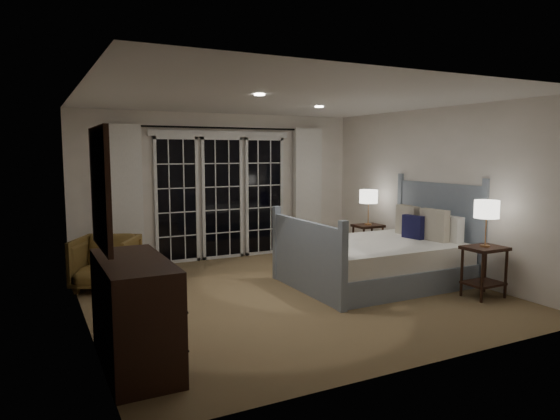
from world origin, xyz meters
name	(u,v)px	position (x,y,z in m)	size (l,w,h in m)	color
floor	(289,293)	(0.00, 0.00, 0.00)	(5.00, 5.00, 0.00)	olive
ceiling	(290,100)	(0.00, 0.00, 2.50)	(5.00, 5.00, 0.00)	silver
wall_left	(81,208)	(-2.50, 0.00, 1.25)	(0.02, 5.00, 2.50)	white
wall_right	(435,192)	(2.50, 0.00, 1.25)	(0.02, 5.00, 2.50)	white
wall_back	(221,187)	(0.00, 2.50, 1.25)	(5.00, 0.02, 2.50)	white
wall_front	(429,223)	(0.00, -2.50, 1.25)	(5.00, 0.02, 2.50)	white
french_doors	(222,196)	(0.00, 2.46, 1.09)	(2.50, 0.04, 2.20)	black
curtain_rod	(223,128)	(0.00, 2.40, 2.25)	(0.03, 0.03, 3.50)	black
curtain_left	(125,197)	(-1.65, 2.38, 1.15)	(0.55, 0.10, 2.25)	white
curtain_right	(308,190)	(1.65, 2.38, 1.15)	(0.55, 0.10, 2.25)	white
downlight_a	(319,107)	(0.80, 0.60, 2.49)	(0.12, 0.12, 0.01)	white
downlight_b	(259,95)	(-0.60, -0.40, 2.49)	(0.12, 0.12, 0.01)	white
bed	(380,259)	(1.41, -0.09, 0.34)	(2.37, 1.71, 1.39)	gray
nightstand_left	(484,264)	(2.13, -1.27, 0.43)	(0.50, 0.40, 0.65)	black
nightstand_right	(368,237)	(2.17, 1.20, 0.40)	(0.47, 0.38, 0.61)	black
lamp_left	(487,210)	(2.13, -1.27, 1.12)	(0.31, 0.31, 0.59)	tan
lamp_right	(369,197)	(2.17, 1.20, 1.09)	(0.31, 0.31, 0.60)	tan
armchair	(106,263)	(-2.10, 1.33, 0.36)	(0.77, 0.79, 0.72)	brown
dresser	(135,313)	(-2.23, -1.36, 0.47)	(0.56, 1.32, 0.94)	black
mirror	(101,188)	(-2.47, -1.36, 1.55)	(0.05, 0.85, 1.00)	black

